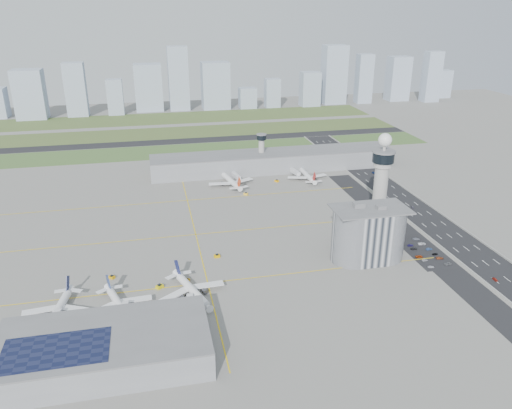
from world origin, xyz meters
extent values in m
plane|color=gray|center=(0.00, 0.00, 0.00)|extent=(1000.00, 1000.00, 0.00)
cube|color=#44632F|center=(-20.00, 225.00, 0.04)|extent=(480.00, 50.00, 0.08)
cube|color=#405327|center=(-20.00, 300.00, 0.04)|extent=(480.00, 60.00, 0.08)
cube|color=#465B2B|center=(-20.00, 380.00, 0.04)|extent=(480.00, 70.00, 0.08)
cube|color=black|center=(-20.00, 262.00, 0.06)|extent=(480.00, 22.00, 0.10)
cube|color=black|center=(115.00, 0.00, 0.05)|extent=(28.00, 500.00, 0.10)
cube|color=#9E9E99|center=(101.00, 0.00, 0.60)|extent=(0.60, 500.00, 1.20)
cube|color=#9E9E99|center=(129.00, 0.00, 0.60)|extent=(0.60, 500.00, 1.20)
cube|color=black|center=(90.00, -10.00, 0.04)|extent=(18.00, 260.00, 0.08)
cube|color=black|center=(88.00, -22.00, 0.05)|extent=(20.00, 44.00, 0.10)
cube|color=yellow|center=(-40.00, -30.00, 0.01)|extent=(260.00, 0.60, 0.01)
cube|color=yellow|center=(-40.00, 30.00, 0.01)|extent=(260.00, 0.60, 0.01)
cube|color=yellow|center=(-40.00, 90.00, 0.01)|extent=(260.00, 0.60, 0.01)
cube|color=yellow|center=(-40.00, 30.00, 0.01)|extent=(0.60, 260.00, 0.01)
cylinder|color=#ADAAA5|center=(72.00, 8.00, 24.00)|extent=(8.40, 8.40, 48.00)
cylinder|color=#ADAAA5|center=(72.00, 8.00, 46.00)|extent=(11.00, 11.00, 4.00)
cylinder|color=black|center=(72.00, 8.00, 50.00)|extent=(13.00, 13.00, 6.00)
cylinder|color=slate|center=(72.00, 8.00, 53.50)|extent=(14.00, 14.00, 1.00)
cylinder|color=#ADAAA5|center=(72.00, 8.00, 56.00)|extent=(1.60, 1.60, 5.00)
sphere|color=white|center=(72.00, 8.00, 60.50)|extent=(8.00, 8.00, 8.00)
cylinder|color=#ADAAA5|center=(30.00, 150.00, 14.00)|extent=(5.00, 5.00, 28.00)
cylinder|color=black|center=(30.00, 150.00, 29.00)|extent=(8.00, 8.00, 4.00)
cylinder|color=slate|center=(30.00, 150.00, 31.50)|extent=(8.60, 8.60, 0.80)
cube|color=#B2B2B7|center=(52.00, -22.00, 15.00)|extent=(18.00, 24.00, 30.00)
cylinder|color=#B2B2B7|center=(43.00, -22.00, 15.00)|extent=(24.00, 24.00, 30.00)
cylinder|color=#B2B2B7|center=(61.00, -22.00, 15.00)|extent=(24.00, 24.00, 30.00)
cube|color=slate|center=(52.00, -22.00, 30.40)|extent=(42.00, 24.00, 0.80)
cube|color=slate|center=(46.00, -19.00, 32.00)|extent=(6.00, 5.00, 3.00)
cube|color=slate|center=(57.00, -24.00, 31.70)|extent=(5.00, 4.00, 2.40)
cube|color=gray|center=(40.00, 148.00, 7.50)|extent=(210.00, 32.00, 15.00)
cube|color=slate|center=(40.00, 148.00, 15.40)|extent=(210.00, 32.00, 0.80)
cube|color=gray|center=(-88.00, -82.00, 6.00)|extent=(84.00, 42.00, 12.00)
cube|color=slate|center=(-88.00, -82.00, 12.40)|extent=(84.00, 42.00, 0.80)
cube|color=black|center=(-105.00, -88.00, 12.90)|extent=(40.00, 22.00, 0.20)
imported|color=silver|center=(82.22, -40.10, 0.58)|extent=(3.52, 1.68, 1.16)
imported|color=slate|center=(83.02, -32.41, 0.55)|extent=(3.42, 1.39, 1.10)
imported|color=#AE3A0D|center=(81.93, -27.85, 0.60)|extent=(4.40, 2.18, 1.20)
imported|color=black|center=(84.04, -18.26, 0.59)|extent=(4.07, 1.66, 1.18)
imported|color=navy|center=(84.14, -13.67, 0.64)|extent=(3.77, 1.55, 1.28)
imported|color=white|center=(82.10, -5.07, 0.58)|extent=(3.65, 1.74, 1.15)
imported|color=gray|center=(93.31, -39.11, 0.58)|extent=(4.29, 2.17, 1.16)
imported|color=brown|center=(92.50, -32.01, 0.63)|extent=(4.57, 2.35, 1.27)
imported|color=black|center=(92.60, -27.00, 0.58)|extent=(3.55, 1.85, 1.15)
imported|color=navy|center=(92.47, -20.62, 0.64)|extent=(4.03, 1.92, 1.28)
imported|color=white|center=(91.92, -13.26, 0.65)|extent=(4.90, 2.64, 1.31)
imported|color=gray|center=(91.88, -6.78, 0.64)|extent=(4.60, 2.30, 1.28)
imported|color=maroon|center=(107.97, -59.70, 0.61)|extent=(1.52, 3.59, 1.21)
imported|color=#25232C|center=(115.24, 40.78, 0.55)|extent=(1.65, 3.50, 1.11)
imported|color=navy|center=(121.69, 119.22, 0.59)|extent=(2.03, 4.30, 1.19)
imported|color=#8E939C|center=(108.32, 179.12, 0.61)|extent=(1.51, 3.59, 1.21)
cube|color=#9EADC1|center=(-204.47, 415.19, 30.18)|extent=(35.81, 28.65, 60.36)
cube|color=#9EADC1|center=(-150.11, 419.66, 33.44)|extent=(25.49, 20.39, 66.89)
cube|color=#9EADC1|center=(-102.68, 417.90, 22.60)|extent=(20.04, 16.03, 45.20)
cube|color=#9EADC1|center=(-59.44, 436.89, 30.61)|extent=(35.76, 28.61, 61.22)
cube|color=#9EADC1|center=(-19.42, 431.56, 41.69)|extent=(26.33, 21.06, 83.39)
cube|color=#9EADC1|center=(30.27, 432.32, 31.06)|extent=(36.96, 29.57, 62.11)
cube|color=#9EADC1|center=(73.27, 423.68, 13.87)|extent=(23.01, 18.41, 27.75)
cube|color=#9EADC1|center=(108.28, 423.34, 19.48)|extent=(20.22, 16.18, 38.97)
cube|color=#9EADC1|center=(162.17, 421.29, 23.44)|extent=(26.14, 20.92, 46.89)
cube|color=#9EADC1|center=(201.27, 433.27, 40.60)|extent=(32.26, 25.81, 81.20)
cube|color=#9EADC1|center=(244.74, 426.38, 34.37)|extent=(21.59, 17.28, 68.75)
cube|color=#9EADC1|center=(302.83, 435.54, 31.70)|extent=(30.25, 24.20, 63.40)
cube|color=#9EADC1|center=(345.49, 415.96, 35.78)|extent=(23.04, 18.43, 71.56)
cube|color=#9EADC1|center=(382.05, 443.29, 20.53)|extent=(22.64, 18.11, 41.06)
camera|label=1|loc=(-63.59, -255.39, 135.23)|focal=35.00mm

